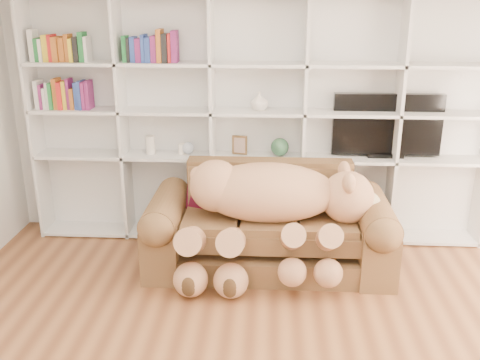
# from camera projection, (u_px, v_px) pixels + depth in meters

# --- Properties ---
(wall_back) EXTENTS (5.00, 0.02, 2.70)m
(wall_back) POSITION_uv_depth(u_px,v_px,m) (259.00, 103.00, 5.29)
(wall_back) COLOR silver
(wall_back) RESTS_ON floor
(bookshelf) EXTENTS (4.43, 0.35, 2.40)m
(bookshelf) POSITION_uv_depth(u_px,v_px,m) (233.00, 110.00, 5.18)
(bookshelf) COLOR silver
(bookshelf) RESTS_ON floor
(sofa) EXTENTS (2.16, 0.93, 0.91)m
(sofa) POSITION_uv_depth(u_px,v_px,m) (269.00, 230.00, 4.84)
(sofa) COLOR brown
(sofa) RESTS_ON floor
(teddy_bear) EXTENTS (1.75, 0.93, 1.02)m
(teddy_bear) POSITION_uv_depth(u_px,v_px,m) (269.00, 207.00, 4.57)
(teddy_bear) COLOR tan
(teddy_bear) RESTS_ON sofa
(throw_pillow) EXTENTS (0.45, 0.34, 0.41)m
(throw_pillow) POSITION_uv_depth(u_px,v_px,m) (209.00, 191.00, 4.91)
(throw_pillow) COLOR maroon
(throw_pillow) RESTS_ON sofa
(gift_box) EXTENTS (0.34, 0.33, 0.22)m
(gift_box) POSITION_uv_depth(u_px,v_px,m) (368.00, 256.00, 4.87)
(gift_box) COLOR #B83A18
(gift_box) RESTS_ON floor
(tv) EXTENTS (1.04, 0.18, 0.61)m
(tv) POSITION_uv_depth(u_px,v_px,m) (387.00, 126.00, 5.14)
(tv) COLOR black
(tv) RESTS_ON bookshelf
(picture_frame) EXTENTS (0.15, 0.06, 0.19)m
(picture_frame) POSITION_uv_depth(u_px,v_px,m) (240.00, 145.00, 5.24)
(picture_frame) COLOR #52391C
(picture_frame) RESTS_ON bookshelf
(green_vase) EXTENTS (0.18, 0.18, 0.18)m
(green_vase) POSITION_uv_depth(u_px,v_px,m) (280.00, 147.00, 5.22)
(green_vase) COLOR #315F3E
(green_vase) RESTS_ON bookshelf
(figurine_tall) EXTENTS (0.12, 0.12, 0.18)m
(figurine_tall) POSITION_uv_depth(u_px,v_px,m) (150.00, 145.00, 5.29)
(figurine_tall) COLOR silver
(figurine_tall) RESTS_ON bookshelf
(figurine_short) EXTENTS (0.08, 0.08, 0.11)m
(figurine_short) POSITION_uv_depth(u_px,v_px,m) (181.00, 149.00, 5.29)
(figurine_short) COLOR silver
(figurine_short) RESTS_ON bookshelf
(snow_globe) EXTENTS (0.12, 0.12, 0.12)m
(snow_globe) POSITION_uv_depth(u_px,v_px,m) (188.00, 148.00, 5.28)
(snow_globe) COLOR silver
(snow_globe) RESTS_ON bookshelf
(shelf_vase) EXTENTS (0.21, 0.21, 0.18)m
(shelf_vase) POSITION_uv_depth(u_px,v_px,m) (259.00, 101.00, 5.08)
(shelf_vase) COLOR silver
(shelf_vase) RESTS_ON bookshelf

